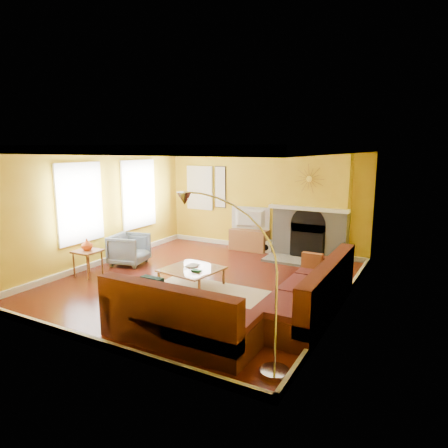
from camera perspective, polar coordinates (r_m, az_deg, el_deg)
The scene contains 27 objects.
floor at distance 8.16m, azimuth -3.01°, elevation -8.30°, with size 5.50×6.00×0.02m, color maroon.
ceiling at distance 7.71m, azimuth -3.22°, elevation 11.16°, with size 5.50×6.00×0.02m, color white.
wall_back at distance 10.47m, azimuth 5.57°, elevation 3.60°, with size 5.50×0.02×2.70m, color yellow.
wall_front at distance 5.54m, azimuth -19.68°, elevation -3.57°, with size 5.50×0.02×2.70m, color yellow.
wall_left at distance 9.55m, azimuth -17.38°, elevation 2.44°, with size 0.02×6.00×2.70m, color yellow.
wall_right at distance 6.81m, azimuth 17.07°, elevation -0.79°, with size 0.02×6.00×2.70m, color yellow.
baseboard at distance 8.14m, azimuth -3.02°, elevation -7.84°, with size 5.50×6.00×0.12m, color white, non-canonical shape.
crown_molding at distance 7.71m, azimuth -3.21°, elevation 10.64°, with size 5.50×6.00×0.12m, color white, non-canonical shape.
window_left_near at distance 10.44m, azimuth -12.16°, elevation 4.22°, with size 0.06×1.22×1.72m, color white.
window_left_far at distance 9.09m, azimuth -19.96°, elevation 2.84°, with size 0.06×1.22×1.72m, color white.
window_back at distance 11.28m, azimuth -3.46°, elevation 5.18°, with size 0.82×0.06×1.22m, color white.
wall_art at distance 10.95m, azimuth -0.54°, elevation 5.29°, with size 0.34×0.04×1.14m, color white.
fireplace at distance 9.83m, azimuth 12.35°, elevation 2.92°, with size 1.80×0.40×2.70m, color gray, non-canonical shape.
mantel at distance 9.61m, azimuth 11.92°, elevation 2.16°, with size 1.92×0.22×0.08m, color white.
hearth at distance 9.58m, azimuth 11.10°, elevation -5.31°, with size 1.80×0.70×0.06m, color gray.
sunburst at distance 9.54m, azimuth 12.11°, elevation 6.33°, with size 0.70×0.04×0.70m, color olive, non-canonical shape.
rug at distance 7.30m, azimuth -2.98°, elevation -10.53°, with size 2.40×1.80×0.02m, color beige.
sectional_sofa at distance 6.67m, azimuth 2.81°, elevation -8.60°, with size 2.83×3.62×0.90m, color #55221B, non-canonical shape.
coffee_table at distance 7.79m, azimuth -4.61°, elevation -7.67°, with size 1.00×1.00×0.40m, color white, non-canonical shape.
media_console at distance 10.54m, azimuth 3.62°, elevation -2.26°, with size 1.00×0.45×0.55m, color #975F37.
tv at distance 10.43m, azimuth 3.66°, elevation 0.79°, with size 1.02×0.13×0.59m, color black.
subwoofer at distance 10.42m, azimuth 6.28°, elevation -3.17°, with size 0.30×0.30×0.30m, color white.
armchair at distance 9.49m, azimuth -13.38°, elevation -3.55°, with size 0.76×0.78×0.71m, color gray.
side_table at distance 8.92m, azimuth -18.84°, elevation -5.29°, with size 0.50×0.50×0.55m, color #975F37, non-canonical shape.
vase at distance 8.82m, azimuth -19.00°, elevation -2.79°, with size 0.24×0.24×0.25m, color #E25216.
book at distance 7.88m, azimuth -5.15°, elevation -5.84°, with size 0.20×0.27×0.03m, color white.
arc_lamp at distance 4.90m, azimuth 1.16°, elevation -8.33°, with size 1.35×0.36×2.12m, color silver, non-canonical shape.
Camera 1 is at (4.05, -6.56, 2.68)m, focal length 32.00 mm.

